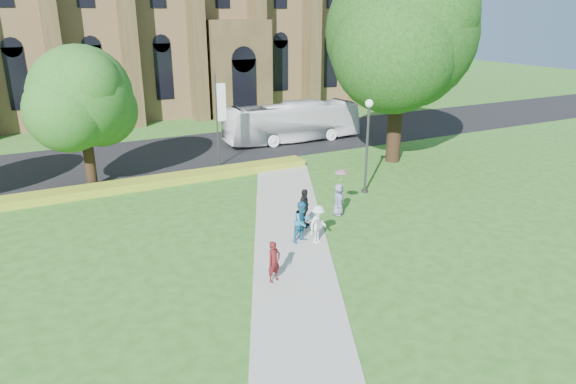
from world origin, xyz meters
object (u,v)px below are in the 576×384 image
large_tree (401,33)px  pedestrian_0 (274,262)px  streetlamp (368,135)px  tour_coach (292,122)px

large_tree → pedestrian_0: 19.89m
large_tree → streetlamp: bearing=-140.7°
streetlamp → pedestrian_0: size_ratio=3.27×
streetlamp → large_tree: large_tree is taller
streetlamp → pedestrian_0: (-9.01, -6.84, -2.45)m
tour_coach → pedestrian_0: bearing=152.4°
large_tree → tour_coach: (-3.44, 8.16, -6.82)m
large_tree → pedestrian_0: (-14.51, -11.34, -7.52)m
tour_coach → pedestrian_0: size_ratio=6.81×
pedestrian_0 → tour_coach: bearing=41.3°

